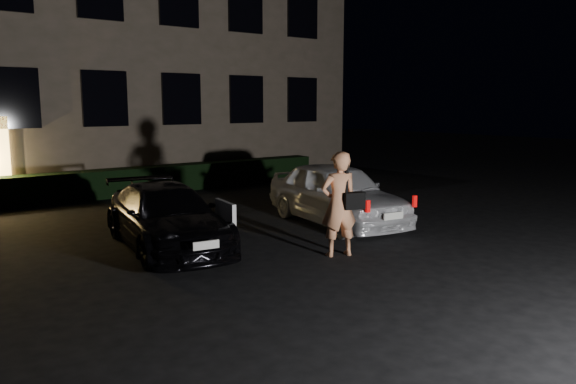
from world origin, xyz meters
TOP-DOWN VIEW (x-y plane):
  - ground at (0.00, 0.00)m, footprint 80.00×80.00m
  - building at (-0.00, 14.99)m, footprint 20.00×8.11m
  - hedge at (0.00, 10.50)m, footprint 15.00×0.70m
  - sedan at (-1.42, 3.76)m, footprint 2.36×4.49m
  - hatch at (2.79, 3.39)m, footprint 2.37×4.53m
  - man at (0.88, 1.22)m, footprint 0.83×0.68m

SIDE VIEW (x-z plane):
  - ground at x=0.00m, z-range 0.00..0.00m
  - hedge at x=0.00m, z-range 0.00..0.85m
  - sedan at x=-1.42m, z-range 0.00..1.24m
  - hatch at x=2.79m, z-range 0.00..1.47m
  - man at x=0.88m, z-range 0.00..1.98m
  - building at x=0.00m, z-range 0.00..12.00m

